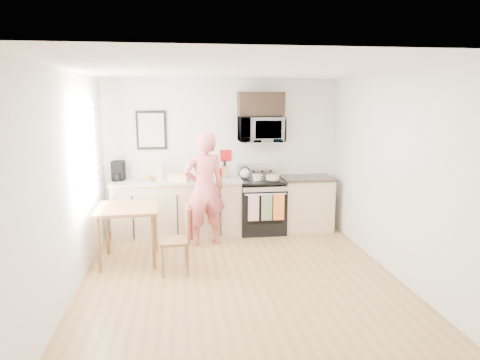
{
  "coord_description": "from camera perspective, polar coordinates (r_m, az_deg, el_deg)",
  "views": [
    {
      "loc": [
        -0.7,
        -5.04,
        2.27
      ],
      "look_at": [
        0.12,
        1.0,
        1.11
      ],
      "focal_mm": 32.0,
      "sensor_mm": 36.0,
      "label": 1
    }
  ],
  "objects": [
    {
      "name": "pot",
      "position": [
        7.13,
        2.36,
        0.33
      ],
      "size": [
        0.2,
        0.32,
        0.1
      ],
      "rotation": [
        0.0,
        0.0,
        0.33
      ],
      "color": "silver",
      "rests_on": "range"
    },
    {
      "name": "utensil_crock",
      "position": [
        7.37,
        -2.81,
        1.55
      ],
      "size": [
        0.12,
        0.12,
        0.37
      ],
      "color": "#B60F12",
      "rests_on": "countertop_left"
    },
    {
      "name": "fruit_bowl",
      "position": [
        7.24,
        -12.04,
        0.26
      ],
      "size": [
        0.23,
        0.23,
        0.09
      ],
      "color": "silver",
      "rests_on": "countertop_left"
    },
    {
      "name": "range",
      "position": [
        7.37,
        2.87,
        -3.61
      ],
      "size": [
        0.76,
        0.7,
        1.16
      ],
      "color": "black",
      "rests_on": "floor"
    },
    {
      "name": "back_wall",
      "position": [
        7.44,
        -2.31,
        3.3
      ],
      "size": [
        4.0,
        0.04,
        2.6
      ],
      "primitive_type": "cube",
      "color": "silver",
      "rests_on": "floor"
    },
    {
      "name": "knife_block",
      "position": [
        7.26,
        -2.05,
        1.07
      ],
      "size": [
        0.1,
        0.14,
        0.21
      ],
      "primitive_type": "cube",
      "rotation": [
        0.0,
        0.0,
        -0.04
      ],
      "color": "brown",
      "rests_on": "countertop_left"
    },
    {
      "name": "cabinet_left",
      "position": [
        7.27,
        -8.33,
        -3.8
      ],
      "size": [
        2.1,
        0.6,
        0.9
      ],
      "primitive_type": "cube",
      "color": "#D3B987",
      "rests_on": "floor"
    },
    {
      "name": "floor",
      "position": [
        5.57,
        0.13,
        -13.23
      ],
      "size": [
        4.6,
        4.6,
        0.0
      ],
      "primitive_type": "plane",
      "color": "olive",
      "rests_on": "ground"
    },
    {
      "name": "window",
      "position": [
        6.02,
        -19.86,
        3.3
      ],
      "size": [
        0.06,
        1.4,
        1.5
      ],
      "color": "silver",
      "rests_on": "left_wall"
    },
    {
      "name": "upper_cabinet",
      "position": [
        7.29,
        2.78,
        10.09
      ],
      "size": [
        0.76,
        0.35,
        0.4
      ],
      "primitive_type": "cube",
      "color": "black",
      "rests_on": "back_wall"
    },
    {
      "name": "ceiling",
      "position": [
        5.1,
        0.14,
        14.52
      ],
      "size": [
        4.0,
        4.6,
        0.04
      ],
      "primitive_type": "cube",
      "color": "white",
      "rests_on": "back_wall"
    },
    {
      "name": "chair",
      "position": [
        5.68,
        -7.5,
        -6.61
      ],
      "size": [
        0.44,
        0.4,
        0.9
      ],
      "rotation": [
        0.0,
        0.0,
        0.05
      ],
      "color": "brown",
      "rests_on": "floor"
    },
    {
      "name": "countertop_left",
      "position": [
        7.17,
        -8.43,
        -0.16
      ],
      "size": [
        2.14,
        0.64,
        0.04
      ],
      "primitive_type": "cube",
      "color": "beige",
      "rests_on": "cabinet_left"
    },
    {
      "name": "right_wall",
      "position": [
        5.8,
        20.1,
        0.52
      ],
      "size": [
        0.04,
        4.6,
        2.6
      ],
      "primitive_type": "cube",
      "color": "silver",
      "rests_on": "floor"
    },
    {
      "name": "wall_trivet",
      "position": [
        7.43,
        -1.92,
        3.3
      ],
      "size": [
        0.2,
        0.02,
        0.2
      ],
      "primitive_type": "cube",
      "color": "#B60F12",
      "rests_on": "back_wall"
    },
    {
      "name": "bread_bag",
      "position": [
        7.03,
        -8.17,
        0.3
      ],
      "size": [
        0.37,
        0.28,
        0.12
      ],
      "primitive_type": "cube",
      "rotation": [
        0.0,
        0.0,
        -0.42
      ],
      "color": "tan",
      "rests_on": "countertop_left"
    },
    {
      "name": "cabinet_right",
      "position": [
        7.58,
        8.8,
        -3.22
      ],
      "size": [
        0.84,
        0.6,
        0.9
      ],
      "primitive_type": "cube",
      "color": "#D3B987",
      "rests_on": "floor"
    },
    {
      "name": "coffee_maker",
      "position": [
        7.32,
        -15.92,
        1.12
      ],
      "size": [
        0.21,
        0.28,
        0.32
      ],
      "rotation": [
        0.0,
        0.0,
        -0.14
      ],
      "color": "black",
      "rests_on": "countertop_left"
    },
    {
      "name": "kettle",
      "position": [
        7.31,
        0.67,
        0.92
      ],
      "size": [
        0.17,
        0.17,
        0.21
      ],
      "color": "silver",
      "rests_on": "range"
    },
    {
      "name": "cake",
      "position": [
        7.15,
        4.35,
        0.29
      ],
      "size": [
        0.27,
        0.27,
        0.09
      ],
      "color": "black",
      "rests_on": "range"
    },
    {
      "name": "microwave",
      "position": [
        7.26,
        2.82,
        6.77
      ],
      "size": [
        0.76,
        0.51,
        0.42
      ],
      "primitive_type": "imported",
      "color": "silver",
      "rests_on": "back_wall"
    },
    {
      "name": "countertop_right",
      "position": [
        7.48,
        8.91,
        0.28
      ],
      "size": [
        0.88,
        0.64,
        0.04
      ],
      "primitive_type": "cube",
      "color": "black",
      "rests_on": "cabinet_right"
    },
    {
      "name": "milk_carton",
      "position": [
        7.21,
        -10.66,
        1.12
      ],
      "size": [
        0.12,
        0.12,
        0.28
      ],
      "primitive_type": "cube",
      "rotation": [
        0.0,
        0.0,
        -0.11
      ],
      "color": "tan",
      "rests_on": "countertop_left"
    },
    {
      "name": "left_wall",
      "position": [
        5.29,
        -21.83,
        -0.53
      ],
      "size": [
        0.04,
        4.6,
        2.6
      ],
      "primitive_type": "cube",
      "color": "silver",
      "rests_on": "floor"
    },
    {
      "name": "wall_art",
      "position": [
        7.35,
        -11.73,
        6.53
      ],
      "size": [
        0.5,
        0.04,
        0.65
      ],
      "color": "black",
      "rests_on": "back_wall"
    },
    {
      "name": "front_wall",
      "position": [
        2.99,
        6.29,
        -8.17
      ],
      "size": [
        4.0,
        0.04,
        2.6
      ],
      "primitive_type": "cube",
      "color": "silver",
      "rests_on": "floor"
    },
    {
      "name": "person",
      "position": [
        6.64,
        -4.77,
        -1.2
      ],
      "size": [
        0.72,
        0.55,
        1.78
      ],
      "primitive_type": "imported",
      "rotation": [
        0.0,
        0.0,
        3.34
      ],
      "color": "#C63639",
      "rests_on": "floor"
    },
    {
      "name": "dining_table",
      "position": [
        6.16,
        -14.73,
        -4.29
      ],
      "size": [
        0.85,
        0.85,
        0.8
      ],
      "rotation": [
        0.0,
        0.0,
        0.02
      ],
      "color": "brown",
      "rests_on": "floor"
    }
  ]
}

